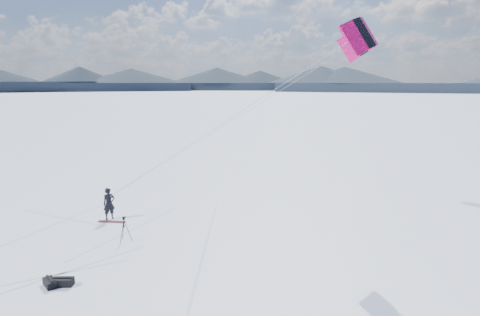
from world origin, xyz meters
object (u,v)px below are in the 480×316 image
Objects in this scene: gear_bag_a at (63,282)px; gear_bag_b at (50,282)px; snowboard at (112,222)px; snowkiter at (110,219)px; tripod at (124,225)px.

gear_bag_a is 1.08× the size of gear_bag_b.
gear_bag_b reaches higher than snowboard.
gear_bag_b is (-0.41, -0.29, -0.01)m from gear_bag_a.
snowkiter reaches higher than snowboard.
snowboard is at bearing 91.99° from gear_bag_a.
gear_bag_a is (1.30, -4.48, -0.69)m from tripod.
snowboard is at bearing -96.51° from snowkiter.
gear_bag_b is (0.89, -4.77, -0.71)m from tripod.
gear_bag_b is at bearing -84.81° from snowboard.
gear_bag_a is (4.15, -6.09, 0.14)m from snowboard.
snowboard is 7.38m from gear_bag_a.
tripod reaches higher than gear_bag_a.
gear_bag_b is at bearing -176.90° from gear_bag_a.
snowkiter is 1.18× the size of snowboard.
tripod is at bearing 119.24° from gear_bag_b.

